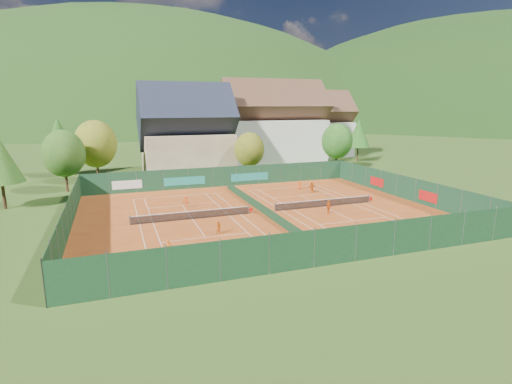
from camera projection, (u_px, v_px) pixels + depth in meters
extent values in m
plane|color=#2D4B17|center=(262.00, 213.00, 45.54)|extent=(600.00, 600.00, 0.00)
cube|color=#A54518|center=(262.00, 213.00, 45.54)|extent=(40.00, 32.00, 0.01)
cube|color=white|center=(176.00, 196.00, 53.81)|extent=(10.97, 0.06, 0.00)
cube|color=white|center=(221.00, 258.00, 31.97)|extent=(10.97, 0.06, 0.00)
cube|color=white|center=(140.00, 224.00, 41.08)|extent=(0.06, 23.77, 0.00)
cube|color=white|center=(241.00, 215.00, 44.70)|extent=(0.06, 23.77, 0.00)
cube|color=white|center=(153.00, 223.00, 41.53)|extent=(0.06, 23.77, 0.00)
cube|color=white|center=(229.00, 216.00, 44.25)|extent=(0.06, 23.77, 0.00)
cube|color=white|center=(182.00, 205.00, 48.77)|extent=(8.23, 0.06, 0.00)
cube|color=white|center=(206.00, 237.00, 37.01)|extent=(8.23, 0.06, 0.00)
cube|color=white|center=(192.00, 219.00, 42.89)|extent=(0.06, 12.80, 0.00)
cube|color=white|center=(284.00, 188.00, 59.10)|extent=(10.97, 0.06, 0.00)
cube|color=white|center=(387.00, 236.00, 37.26)|extent=(10.97, 0.06, 0.00)
cube|color=white|center=(282.00, 211.00, 46.37)|extent=(0.06, 23.77, 0.00)
cube|color=white|center=(362.00, 203.00, 49.99)|extent=(0.06, 23.77, 0.00)
cube|color=white|center=(293.00, 210.00, 46.82)|extent=(0.06, 23.77, 0.00)
cube|color=white|center=(353.00, 204.00, 49.54)|extent=(0.06, 23.77, 0.00)
cube|color=white|center=(300.00, 195.00, 54.06)|extent=(8.23, 0.06, 0.00)
cube|color=white|center=(354.00, 221.00, 42.30)|extent=(8.23, 0.06, 0.00)
cube|color=white|center=(324.00, 207.00, 48.18)|extent=(0.06, 12.80, 0.00)
cylinder|color=#59595B|center=(130.00, 220.00, 40.67)|extent=(0.10, 0.10, 1.02)
cylinder|color=#59595B|center=(249.00, 210.00, 44.90)|extent=(0.10, 0.10, 1.02)
cube|color=black|center=(192.00, 215.00, 42.79)|extent=(12.80, 0.02, 0.86)
cube|color=white|center=(192.00, 211.00, 42.70)|extent=(12.80, 0.04, 0.06)
cube|color=red|center=(251.00, 210.00, 45.00)|extent=(0.40, 0.04, 0.40)
cylinder|color=#59595B|center=(275.00, 207.00, 45.96)|extent=(0.10, 0.10, 1.02)
cylinder|color=#59595B|center=(369.00, 198.00, 50.19)|extent=(0.10, 0.10, 1.02)
cube|color=black|center=(324.00, 203.00, 48.08)|extent=(12.80, 0.02, 0.86)
cube|color=white|center=(324.00, 200.00, 47.99)|extent=(12.80, 0.04, 0.06)
cube|color=red|center=(371.00, 199.00, 50.28)|extent=(0.40, 0.04, 0.40)
cube|color=#12321C|center=(262.00, 208.00, 45.43)|extent=(0.03, 28.80, 1.00)
cube|color=#153C23|center=(225.00, 176.00, 59.92)|extent=(40.00, 0.04, 3.00)
cube|color=teal|center=(185.00, 181.00, 57.95)|extent=(6.00, 0.03, 1.20)
cube|color=teal|center=(250.00, 177.00, 61.25)|extent=(6.00, 0.03, 1.20)
cube|color=silver|center=(127.00, 185.00, 55.30)|extent=(4.00, 0.03, 1.20)
cube|color=#13341B|center=(336.00, 246.00, 30.51)|extent=(40.00, 0.04, 3.00)
cube|color=#14371C|center=(69.00, 216.00, 38.60)|extent=(0.04, 32.00, 3.00)
cube|color=#143721|center=(406.00, 188.00, 51.83)|extent=(0.04, 32.00, 3.00)
cube|color=#B21414|center=(428.00, 197.00, 48.20)|extent=(0.03, 3.00, 1.20)
cube|color=#B21414|center=(377.00, 182.00, 57.39)|extent=(0.03, 3.00, 1.20)
cube|color=beige|center=(187.00, 154.00, 71.37)|extent=(15.00, 12.00, 7.00)
cube|color=#1E2333|center=(186.00, 117.00, 69.98)|extent=(16.20, 12.00, 12.00)
cube|color=silver|center=(273.00, 142.00, 82.95)|extent=(20.00, 11.00, 9.00)
cube|color=brown|center=(273.00, 106.00, 81.40)|extent=(21.60, 11.00, 11.00)
cube|color=silver|center=(315.00, 139.00, 95.04)|extent=(16.00, 10.00, 8.00)
cube|color=brown|center=(316.00, 111.00, 93.64)|extent=(17.28, 10.00, 10.00)
cylinder|color=#49291A|center=(67.00, 182.00, 56.35)|extent=(0.36, 0.36, 2.80)
ellipsoid|color=#2B5718|center=(64.00, 154.00, 55.49)|extent=(5.72, 5.72, 6.58)
cylinder|color=#4C331B|center=(98.00, 172.00, 63.15)|extent=(0.36, 0.36, 3.15)
ellipsoid|color=olive|center=(96.00, 144.00, 62.18)|extent=(6.44, 6.44, 7.40)
cylinder|color=#402A17|center=(62.00, 166.00, 68.48)|extent=(0.36, 0.36, 3.50)
cone|color=#215518|center=(59.00, 137.00, 67.41)|extent=(5.60, 5.60, 6.50)
cylinder|color=#412D17|center=(249.00, 170.00, 67.48)|extent=(0.36, 0.36, 2.45)
ellipsoid|color=olive|center=(249.00, 149.00, 66.73)|extent=(5.01, 5.01, 5.76)
cylinder|color=#4B301A|center=(336.00, 162.00, 75.23)|extent=(0.36, 0.36, 2.80)
ellipsoid|color=#255D1A|center=(337.00, 141.00, 74.37)|extent=(5.72, 5.72, 6.58)
cylinder|color=#422D17|center=(357.00, 154.00, 85.85)|extent=(0.36, 0.36, 3.15)
cone|color=#205819|center=(358.00, 133.00, 84.89)|extent=(5.04, 5.04, 5.85)
cylinder|color=#432718|center=(4.00, 196.00, 46.97)|extent=(0.36, 0.36, 3.15)
cylinder|color=#482A19|center=(307.00, 151.00, 90.52)|extent=(0.36, 0.36, 3.50)
ellipsoid|color=olive|center=(308.00, 129.00, 89.45)|extent=(7.15, 7.15, 8.22)
ellipsoid|color=#173210|center=(147.00, 171.00, 333.65)|extent=(440.00, 440.00, 242.00)
ellipsoid|color=black|center=(466.00, 172.00, 307.78)|extent=(380.00, 380.00, 220.40)
cylinder|color=slate|center=(401.00, 227.00, 38.87)|extent=(0.02, 0.02, 0.80)
cylinder|color=slate|center=(403.00, 227.00, 38.97)|extent=(0.02, 0.02, 0.80)
cylinder|color=slate|center=(399.00, 226.00, 39.14)|extent=(0.02, 0.02, 0.80)
cylinder|color=slate|center=(401.00, 226.00, 39.24)|extent=(0.02, 0.02, 0.80)
cube|color=slate|center=(401.00, 225.00, 39.02)|extent=(0.34, 0.34, 0.30)
ellipsoid|color=#CCD833|center=(401.00, 225.00, 39.02)|extent=(0.28, 0.28, 0.16)
sphere|color=#CCD833|center=(193.00, 237.00, 37.07)|extent=(0.07, 0.07, 0.07)
sphere|color=#CCD833|center=(325.00, 230.00, 39.24)|extent=(0.07, 0.07, 0.07)
sphere|color=#CCD833|center=(290.00, 206.00, 48.45)|extent=(0.07, 0.07, 0.07)
sphere|color=#CCD833|center=(190.00, 199.00, 51.96)|extent=(0.07, 0.07, 0.07)
imported|color=orange|center=(169.00, 248.00, 32.52)|extent=(0.58, 0.52, 1.33)
imported|color=#D35E12|center=(219.00, 228.00, 37.79)|extent=(0.75, 0.66, 1.30)
imported|color=#D64C13|center=(186.00, 202.00, 47.66)|extent=(0.98, 0.64, 1.41)
imported|color=orange|center=(328.00, 207.00, 44.88)|extent=(1.00, 0.66, 1.57)
imported|color=#EB5614|center=(299.00, 185.00, 57.90)|extent=(0.67, 0.49, 1.26)
imported|color=orange|center=(312.00, 187.00, 55.71)|extent=(1.50, 0.63, 1.57)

